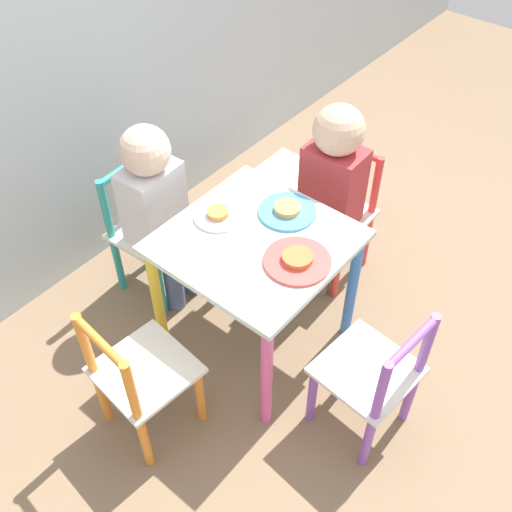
# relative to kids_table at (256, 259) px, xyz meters

# --- Properties ---
(ground_plane) EXTENTS (6.00, 6.00, 0.00)m
(ground_plane) POSITION_rel_kids_table_xyz_m (0.00, 0.00, -0.41)
(ground_plane) COLOR #7F664C
(kids_table) EXTENTS (0.53, 0.53, 0.49)m
(kids_table) POSITION_rel_kids_table_xyz_m (0.00, 0.00, 0.00)
(kids_table) COLOR silver
(kids_table) RESTS_ON ground_plane
(chair_red) EXTENTS (0.27, 0.27, 0.52)m
(chair_red) POSITION_rel_kids_table_xyz_m (0.48, 0.01, -0.15)
(chair_red) COLOR silver
(chair_red) RESTS_ON ground_plane
(chair_teal) EXTENTS (0.27, 0.27, 0.52)m
(chair_teal) POSITION_rel_kids_table_xyz_m (-0.03, 0.48, -0.15)
(chair_teal) COLOR silver
(chair_teal) RESTS_ON ground_plane
(chair_purple) EXTENTS (0.28, 0.28, 0.52)m
(chair_purple) POSITION_rel_kids_table_xyz_m (-0.04, -0.48, -0.15)
(chair_purple) COLOR silver
(chair_purple) RESTS_ON ground_plane
(chair_orange) EXTENTS (0.28, 0.28, 0.52)m
(chair_orange) POSITION_rel_kids_table_xyz_m (-0.48, 0.05, -0.15)
(chair_orange) COLOR silver
(chair_orange) RESTS_ON ground_plane
(child_right) EXTENTS (0.22, 0.20, 0.74)m
(child_right) POSITION_rel_kids_table_xyz_m (0.42, 0.01, 0.05)
(child_right) COLOR #7A6B5B
(child_right) RESTS_ON ground_plane
(child_back) EXTENTS (0.21, 0.22, 0.72)m
(child_back) POSITION_rel_kids_table_xyz_m (-0.02, 0.42, 0.03)
(child_back) COLOR #4C608E
(child_back) RESTS_ON ground_plane
(plate_right) EXTENTS (0.19, 0.19, 0.03)m
(plate_right) POSITION_rel_kids_table_xyz_m (0.15, 0.00, 0.09)
(plate_right) COLOR #4C9EE0
(plate_right) RESTS_ON kids_table
(plate_back) EXTENTS (0.15, 0.15, 0.03)m
(plate_back) POSITION_rel_kids_table_xyz_m (0.00, 0.15, 0.09)
(plate_back) COLOR white
(plate_back) RESTS_ON kids_table
(plate_front) EXTENTS (0.20, 0.20, 0.03)m
(plate_front) POSITION_rel_kids_table_xyz_m (-0.00, -0.15, 0.09)
(plate_front) COLOR #E54C47
(plate_front) RESTS_ON kids_table
(storage_bin) EXTENTS (0.28, 0.23, 0.15)m
(storage_bin) POSITION_rel_kids_table_xyz_m (0.67, 0.40, -0.33)
(storage_bin) COLOR silver
(storage_bin) RESTS_ON ground_plane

